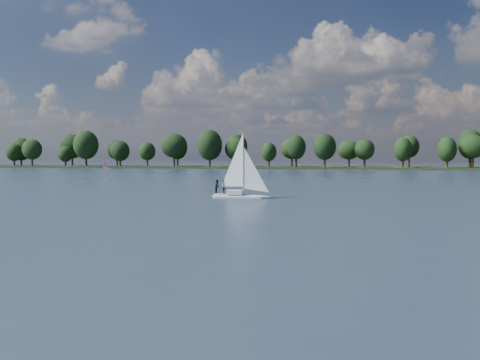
{
  "coord_description": "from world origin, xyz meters",
  "views": [
    {
      "loc": [
        3.65,
        -11.82,
        4.77
      ],
      "look_at": [
        -9.13,
        38.89,
        2.5
      ],
      "focal_mm": 40.0,
      "sensor_mm": 36.0,
      "label": 1
    }
  ],
  "objects": [
    {
      "name": "ground",
      "position": [
        0.0,
        100.0,
        0.0
      ],
      "size": [
        700.0,
        700.0,
        0.0
      ],
      "primitive_type": "plane",
      "color": "#233342",
      "rests_on": "ground"
    },
    {
      "name": "treeline",
      "position": [
        -4.92,
        208.78,
        8.04
      ],
      "size": [
        562.51,
        74.13,
        17.76
      ],
      "color": "black",
      "rests_on": "ground"
    },
    {
      "name": "sailboat",
      "position": [
        -11.63,
        47.78,
        2.24
      ],
      "size": [
        6.24,
        2.29,
        8.03
      ],
      "rotation": [
        0.0,
        0.0,
        0.1
      ],
      "color": "silver",
      "rests_on": "ground"
    },
    {
      "name": "far_shore",
      "position": [
        0.0,
        212.0,
        0.0
      ],
      "size": [
        660.0,
        40.0,
        1.5
      ],
      "primitive_type": "cube",
      "color": "black",
      "rests_on": "ground"
    },
    {
      "name": "dinghy_pink",
      "position": [
        -95.17,
        172.94,
        1.18
      ],
      "size": [
        3.35,
        2.33,
        4.99
      ],
      "rotation": [
        0.0,
        0.0,
        0.39
      ],
      "color": "silver",
      "rests_on": "ground"
    }
  ]
}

